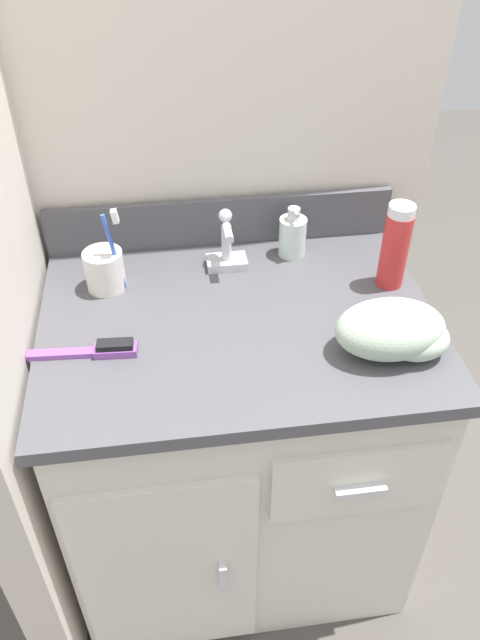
% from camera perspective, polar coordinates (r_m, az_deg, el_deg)
% --- Properties ---
extents(ground_plane, '(6.00, 6.00, 0.00)m').
position_cam_1_polar(ground_plane, '(1.88, -0.13, -19.04)').
color(ground_plane, '#4C4742').
extents(wall_back, '(0.98, 0.08, 2.20)m').
position_cam_1_polar(wall_back, '(1.42, -2.21, 18.78)').
color(wall_back, beige).
rests_on(wall_back, ground_plane).
extents(vanity, '(0.80, 0.61, 0.80)m').
position_cam_1_polar(vanity, '(1.53, -0.19, -10.95)').
color(vanity, silver).
rests_on(vanity, ground_plane).
extents(backsplash, '(0.80, 0.02, 0.12)m').
position_cam_1_polar(backsplash, '(1.47, -1.72, 8.98)').
color(backsplash, '#4C4C51').
rests_on(backsplash, vanity).
extents(sink_faucet, '(0.09, 0.09, 0.14)m').
position_cam_1_polar(sink_faucet, '(1.39, -1.24, 6.58)').
color(sink_faucet, silver).
rests_on(sink_faucet, vanity).
extents(toothbrush_cup, '(0.09, 0.08, 0.19)m').
position_cam_1_polar(toothbrush_cup, '(1.36, -12.24, 4.55)').
color(toothbrush_cup, white).
rests_on(toothbrush_cup, vanity).
extents(soap_dispenser, '(0.06, 0.07, 0.12)m').
position_cam_1_polar(soap_dispenser, '(1.44, 4.82, 7.73)').
color(soap_dispenser, silver).
rests_on(soap_dispenser, vanity).
extents(shaving_cream_can, '(0.06, 0.06, 0.19)m').
position_cam_1_polar(shaving_cream_can, '(1.35, 14.00, 6.55)').
color(shaving_cream_can, red).
rests_on(shaving_cream_can, vanity).
extents(hairbrush, '(0.21, 0.04, 0.03)m').
position_cam_1_polar(hairbrush, '(1.21, -12.82, -2.69)').
color(hairbrush, purple).
rests_on(hairbrush, vanity).
extents(hand_towel, '(0.22, 0.14, 0.10)m').
position_cam_1_polar(hand_towel, '(1.20, 14.08, -1.00)').
color(hand_towel, '#A8BCA3').
rests_on(hand_towel, vanity).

